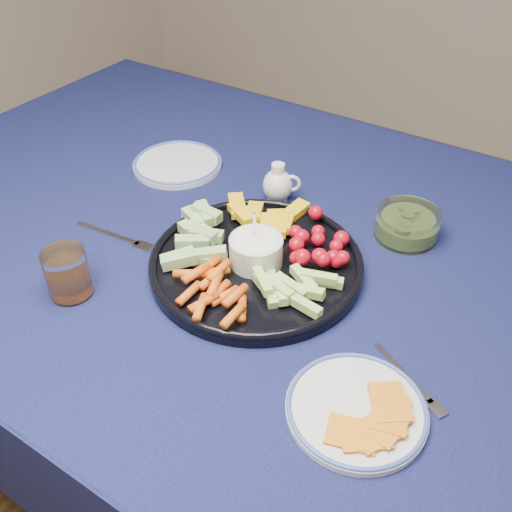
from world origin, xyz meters
The scene contains 9 objects.
dining_table centered at (0.00, 0.00, 0.66)m, with size 1.67×1.07×0.75m.
crudite_platter centered at (0.05, -0.09, 0.77)m, with size 0.37×0.37×0.12m.
creamer_pitcher centered at (-0.03, 0.12, 0.78)m, with size 0.07×0.06×0.08m.
pickle_bowl centered at (0.23, 0.14, 0.77)m, with size 0.12×0.12×0.05m.
cheese_plate centered at (0.33, -0.26, 0.76)m, with size 0.19×0.19×0.02m.
juice_tumbler centered at (-0.17, -0.30, 0.78)m, with size 0.07×0.07×0.08m.
fork_left centered at (-0.20, -0.15, 0.75)m, with size 0.17×0.03×0.00m.
fork_right centered at (0.37, -0.18, 0.75)m, with size 0.13×0.08×0.00m.
side_plate_extra centered at (-0.28, 0.11, 0.75)m, with size 0.19×0.19×0.02m.
Camera 1 is at (0.46, -0.72, 1.38)m, focal length 40.00 mm.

